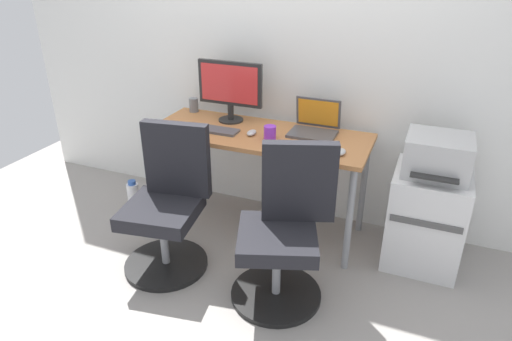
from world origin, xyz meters
TOP-DOWN VIEW (x-y plane):
  - ground_plane at (0.00, 0.00)m, footprint 5.28×5.28m
  - back_wall at (0.00, 0.37)m, footprint 4.40×0.04m
  - desk at (0.00, 0.00)m, footprint 1.51×0.58m
  - office_chair_left at (-0.37, -0.61)m, footprint 0.54×0.54m
  - office_chair_right at (0.40, -0.61)m, footprint 0.56×0.56m
  - side_cabinet at (1.15, 0.04)m, footprint 0.46×0.49m
  - printer at (1.15, 0.04)m, footprint 0.38×0.40m
  - water_bottle_on_floor at (-0.94, -0.23)m, footprint 0.09×0.09m
  - desktop_monitor at (-0.28, 0.15)m, footprint 0.48×0.18m
  - open_laptop at (0.35, 0.14)m, footprint 0.31×0.26m
  - keyboard_by_monitor at (-0.30, -0.08)m, footprint 0.34×0.12m
  - keyboard_by_laptop at (0.32, -0.21)m, footprint 0.34×0.12m
  - mouse_by_monitor at (-0.03, -0.05)m, footprint 0.06×0.10m
  - mouse_by_laptop at (0.60, -0.15)m, footprint 0.06×0.10m
  - coffee_mug at (0.11, -0.08)m, footprint 0.08×0.08m
  - pen_cup at (-0.63, 0.23)m, footprint 0.07×0.07m

SIDE VIEW (x-z plane):
  - ground_plane at x=0.00m, z-range 0.00..0.00m
  - water_bottle_on_floor at x=-0.94m, z-range -0.01..0.30m
  - side_cabinet at x=1.15m, z-range 0.00..0.64m
  - office_chair_left at x=-0.37m, z-range -0.05..0.89m
  - office_chair_right at x=0.40m, z-range -0.05..0.89m
  - desk at x=0.00m, z-range 0.30..1.05m
  - keyboard_by_monitor at x=-0.30m, z-range 0.75..0.77m
  - keyboard_by_laptop at x=0.32m, z-range 0.75..0.77m
  - printer at x=1.15m, z-range 0.64..0.88m
  - mouse_by_monitor at x=-0.03m, z-range 0.75..0.78m
  - mouse_by_laptop at x=0.60m, z-range 0.75..0.78m
  - coffee_mug at x=0.11m, z-range 0.75..0.84m
  - pen_cup at x=-0.63m, z-range 0.75..0.86m
  - open_laptop at x=0.35m, z-range 0.69..0.92m
  - desktop_monitor at x=-0.28m, z-range 0.79..1.22m
  - back_wall at x=0.00m, z-range 0.00..2.60m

